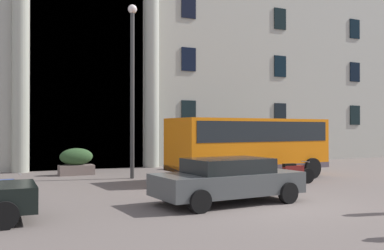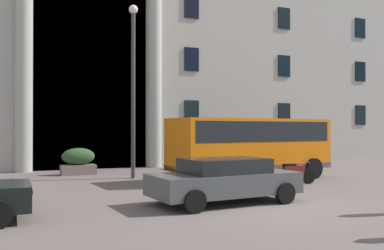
% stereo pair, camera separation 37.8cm
% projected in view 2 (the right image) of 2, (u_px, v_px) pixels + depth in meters
% --- Properties ---
extents(ground_plane, '(80.00, 64.00, 0.12)m').
position_uv_depth(ground_plane, '(267.00, 207.00, 12.30)').
color(ground_plane, '#615853').
extents(office_building_facade, '(42.14, 9.67, 14.46)m').
position_uv_depth(office_building_facade, '(118.00, 53.00, 28.32)').
color(office_building_facade, '#A9A89B').
rests_on(office_building_facade, ground_plane).
extents(orange_minibus, '(7.34, 3.10, 2.62)m').
position_uv_depth(orange_minibus, '(251.00, 143.00, 18.50)').
color(orange_minibus, orange).
rests_on(orange_minibus, ground_plane).
extents(bus_stop_sign, '(0.44, 0.08, 2.66)m').
position_uv_depth(bus_stop_sign, '(316.00, 139.00, 22.58)').
color(bus_stop_sign, '#9A971B').
rests_on(bus_stop_sign, ground_plane).
extents(hedge_planter_entrance_right, '(1.61, 0.81, 1.27)m').
position_uv_depth(hedge_planter_entrance_right, '(78.00, 162.00, 20.27)').
color(hedge_planter_entrance_right, '#71615A').
rests_on(hedge_planter_entrance_right, ground_plane).
extents(hedge_planter_far_east, '(1.84, 0.83, 1.34)m').
position_uv_depth(hedge_planter_far_east, '(196.00, 157.00, 23.29)').
color(hedge_planter_far_east, slate).
rests_on(hedge_planter_far_east, ground_plane).
extents(hedge_planter_entrance_left, '(2.19, 0.91, 1.25)m').
position_uv_depth(hedge_planter_entrance_left, '(267.00, 156.00, 24.72)').
color(hedge_planter_entrance_left, gray).
rests_on(hedge_planter_entrance_left, ground_plane).
extents(white_taxi_kerbside, '(4.51, 2.31, 1.32)m').
position_uv_depth(white_taxi_kerbside, '(224.00, 180.00, 12.54)').
color(white_taxi_kerbside, '#434747').
rests_on(white_taxi_kerbside, ground_plane).
extents(scooter_by_planter, '(1.95, 0.55, 0.89)m').
position_uv_depth(scooter_by_planter, '(292.00, 173.00, 16.66)').
color(scooter_by_planter, black).
rests_on(scooter_by_planter, ground_plane).
extents(motorcycle_far_end, '(2.09, 0.55, 0.89)m').
position_uv_depth(motorcycle_far_end, '(209.00, 178.00, 14.91)').
color(motorcycle_far_end, black).
rests_on(motorcycle_far_end, ground_plane).
extents(lamppost_plaza_centre, '(0.40, 0.40, 7.68)m').
position_uv_depth(lamppost_plaza_centre, '(133.00, 77.00, 18.83)').
color(lamppost_plaza_centre, '#373736').
rests_on(lamppost_plaza_centre, ground_plane).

